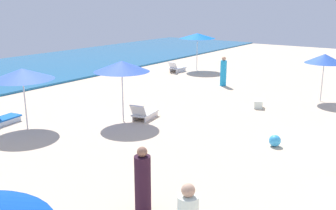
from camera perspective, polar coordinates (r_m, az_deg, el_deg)
The scene contains 11 objects.
umbrella_0 at distance 15.20m, azimuth -20.75°, elevation 4.30°, with size 2.31×2.31×2.31m.
lounge_chair_0_0 at distance 16.52m, azimuth -23.29°, elevation -1.79°, with size 1.39×0.81×0.70m.
umbrella_1 at distance 27.06m, azimuth 4.36°, elevation 10.16°, with size 2.47×2.47×2.58m.
lounge_chair_1_0 at distance 26.55m, azimuth 1.30°, elevation 5.51°, with size 1.31×0.76×0.74m.
umbrella_2 at distance 15.24m, azimuth -6.86°, elevation 5.70°, with size 2.20×2.20×2.44m.
lounge_chair_2_0 at distance 15.82m, azimuth -3.60°, elevation -1.22°, with size 1.45×0.88×0.73m.
umbrella_3 at distance 19.76m, azimuth 22.15°, elevation 6.37°, with size 1.83×1.83×2.30m.
beachgoer_1 at distance 22.28m, azimuth 8.19°, elevation 4.82°, with size 0.37×0.37×1.68m.
beachgoer_4 at distance 8.92m, azimuth -3.76°, elevation -11.29°, with size 0.51×0.51×1.57m.
cooler_box_0 at distance 17.98m, azimuth 13.23°, elevation 0.14°, with size 0.53×0.37×0.35m, color white.
beach_ball_1 at distance 13.37m, azimuth 15.53°, elevation -5.10°, with size 0.39×0.39×0.39m, color #37A3E7.
Camera 1 is at (-12.36, 0.28, 4.67)m, focal length 41.22 mm.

